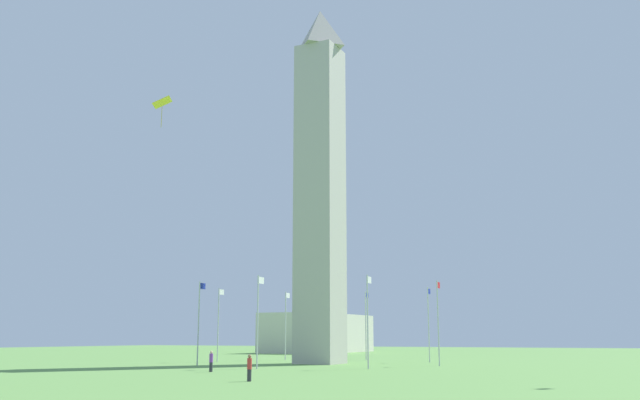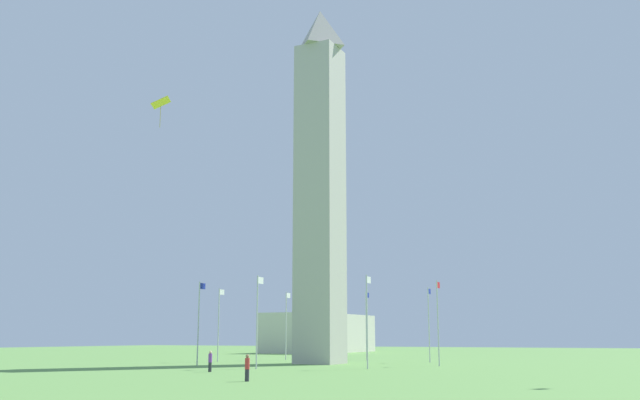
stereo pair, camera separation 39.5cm
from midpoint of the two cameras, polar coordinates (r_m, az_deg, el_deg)
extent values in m
plane|color=#609347|center=(79.90, 0.15, -13.17)|extent=(260.00, 260.00, 0.00)
cube|color=#B7B2A8|center=(81.35, 0.14, 0.01)|extent=(4.64, 4.64, 37.12)
pyramid|color=#A5A097|center=(87.86, 0.13, 13.63)|extent=(4.64, 4.64, 5.06)
cylinder|color=silver|center=(92.32, 3.91, -10.14)|extent=(0.14, 0.14, 8.76)
cube|color=#1E2D99|center=(92.98, 4.00, -7.72)|extent=(1.00, 0.03, 0.64)
cylinder|color=silver|center=(92.86, -2.65, -10.16)|extent=(0.14, 0.14, 8.76)
cube|color=white|center=(93.48, -2.47, -7.75)|extent=(1.00, 0.03, 0.64)
cylinder|color=silver|center=(86.69, -8.12, -10.00)|extent=(0.14, 0.14, 8.76)
cube|color=white|center=(87.30, -7.85, -7.43)|extent=(1.00, 0.03, 0.64)
cylinder|color=silver|center=(76.49, -9.71, -9.83)|extent=(0.14, 0.14, 8.76)
cube|color=#1E2D99|center=(77.11, -9.37, -6.92)|extent=(1.00, 0.03, 0.64)
cylinder|color=silver|center=(67.85, -4.97, -9.81)|extent=(0.14, 0.14, 8.76)
cube|color=white|center=(68.51, -4.68, -6.53)|extent=(1.00, 0.03, 0.64)
cylinder|color=silver|center=(67.11, 4.01, -9.81)|extent=(0.14, 0.14, 8.76)
cube|color=white|center=(67.82, 4.14, -6.50)|extent=(1.00, 0.03, 0.64)
cylinder|color=silver|center=(74.91, 9.72, -9.81)|extent=(0.14, 0.14, 8.76)
cube|color=red|center=(75.61, 9.74, -6.83)|extent=(1.00, 0.03, 0.64)
cylinder|color=silver|center=(85.30, 8.97, -9.96)|extent=(0.14, 0.14, 8.76)
cube|color=#1E2D99|center=(85.98, 9.00, -7.34)|extent=(1.00, 0.03, 0.64)
cylinder|color=#2D2D38|center=(62.49, -8.75, -13.28)|extent=(0.29, 0.29, 0.80)
cylinder|color=purple|center=(62.46, -8.73, -12.57)|extent=(0.32, 0.32, 0.74)
sphere|color=beige|center=(62.45, -8.71, -12.12)|extent=(0.24, 0.24, 0.24)
cylinder|color=#2D2D38|center=(49.02, -5.71, -14.00)|extent=(0.29, 0.29, 0.80)
cylinder|color=red|center=(48.98, -5.70, -13.10)|extent=(0.32, 0.32, 0.74)
sphere|color=#936B4C|center=(48.97, -5.69, -12.52)|extent=(0.24, 0.24, 0.24)
cube|color=yellow|center=(59.44, -12.62, 7.73)|extent=(1.98, 1.92, 0.70)
cylinder|color=#A4921C|center=(59.06, -12.67, 6.61)|extent=(0.04, 0.04, 1.83)
cube|color=beige|center=(137.00, 0.10, -10.78)|extent=(27.42, 11.77, 7.18)
camera|label=1|loc=(0.20, -89.86, -0.03)|focal=39.38mm
camera|label=2|loc=(0.20, 90.14, 0.03)|focal=39.38mm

